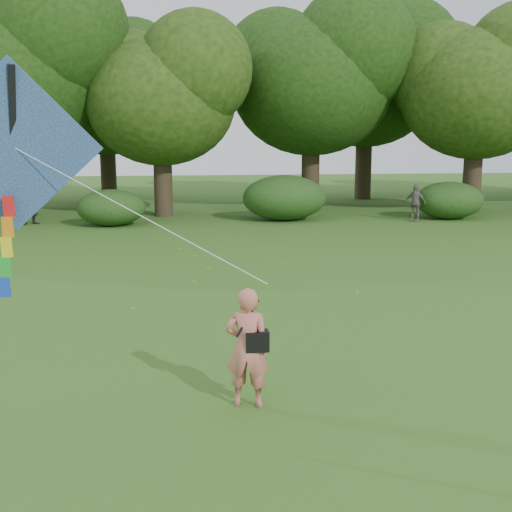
{
  "coord_description": "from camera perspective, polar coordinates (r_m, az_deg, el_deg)",
  "views": [
    {
      "loc": [
        -1.74,
        -8.34,
        3.45
      ],
      "look_at": [
        -0.34,
        2.0,
        1.5
      ],
      "focal_mm": 45.0,
      "sensor_mm": 36.0,
      "label": 1
    }
  ],
  "objects": [
    {
      "name": "flying_kite",
      "position": [
        8.55,
        -20.8,
        8.7
      ],
      "size": [
        4.18,
        0.93,
        2.98
      ],
      "color": "#2864AD",
      "rests_on": "ground"
    },
    {
      "name": "fallen_leaves",
      "position": [
        16.27,
        -3.91,
        -1.66
      ],
      "size": [
        7.42,
        12.65,
        0.01
      ],
      "color": "olive",
      "rests_on": "ground"
    },
    {
      "name": "ground",
      "position": [
        9.19,
        3.87,
        -11.49
      ],
      "size": [
        100.0,
        100.0,
        0.0
      ],
      "primitive_type": "plane",
      "color": "#265114",
      "rests_on": "ground"
    },
    {
      "name": "bystander_left",
      "position": [
        26.94,
        -19.23,
        4.39
      ],
      "size": [
        1.0,
        0.96,
        1.63
      ],
      "primitive_type": "imported",
      "rotation": [
        0.0,
        0.0,
        0.59
      ],
      "color": "#21222D",
      "rests_on": "ground"
    },
    {
      "name": "bystander_right",
      "position": [
        27.19,
        13.95,
        4.61
      ],
      "size": [
        0.94,
        0.85,
        1.53
      ],
      "primitive_type": "imported",
      "rotation": [
        0.0,
        0.0,
        -0.66
      ],
      "color": "slate",
      "rests_on": "ground"
    },
    {
      "name": "shrub_band",
      "position": [
        26.09,
        -5.44,
        4.84
      ],
      "size": [
        39.15,
        3.22,
        1.88
      ],
      "color": "#264919",
      "rests_on": "ground"
    },
    {
      "name": "man_kite_flyer",
      "position": [
        8.3,
        -0.78,
        -8.14
      ],
      "size": [
        0.65,
        0.5,
        1.58
      ],
      "primitive_type": "imported",
      "rotation": [
        0.0,
        0.0,
        2.91
      ],
      "color": "#C56A5C",
      "rests_on": "ground"
    },
    {
      "name": "tree_line",
      "position": [
        31.48,
        -1.51,
        14.51
      ],
      "size": [
        54.7,
        15.3,
        9.48
      ],
      "color": "#3A2D1E",
      "rests_on": "ground"
    },
    {
      "name": "crossbody_bag",
      "position": [
        8.25,
        0.05,
        -7.49
      ],
      "size": [
        0.43,
        0.2,
        0.67
      ],
      "color": "black",
      "rests_on": "ground"
    }
  ]
}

